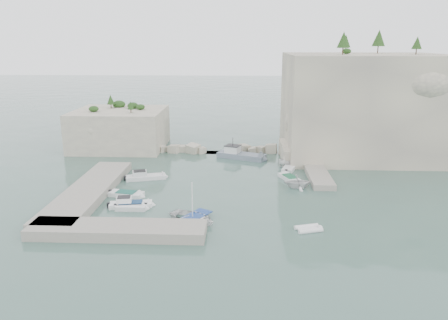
{
  "coord_description": "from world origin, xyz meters",
  "views": [
    {
      "loc": [
        2.69,
        -52.79,
        19.07
      ],
      "look_at": [
        0.0,
        6.0,
        3.0
      ],
      "focal_mm": 35.0,
      "sensor_mm": 36.0,
      "label": 1
    }
  ],
  "objects_px": {
    "tender_east_a": "(298,188)",
    "rowboat": "(193,221)",
    "motorboat_e": "(131,209)",
    "tender_east_c": "(289,170)",
    "work_boat": "(241,158)",
    "motorboat_a": "(146,179)",
    "tender_east_b": "(290,180)",
    "inflatable_dinghy": "(308,230)",
    "motorboat_d": "(131,207)",
    "motorboat_c": "(126,196)",
    "tender_east_d": "(291,167)"
  },
  "relations": [
    {
      "from": "work_boat",
      "to": "tender_east_c",
      "type": "bearing_deg",
      "value": -18.51
    },
    {
      "from": "motorboat_e",
      "to": "tender_east_c",
      "type": "distance_m",
      "value": 26.62
    },
    {
      "from": "tender_east_a",
      "to": "tender_east_b",
      "type": "xyz_separation_m",
      "value": [
        -0.74,
        3.33,
        0.0
      ]
    },
    {
      "from": "motorboat_a",
      "to": "tender_east_d",
      "type": "bearing_deg",
      "value": 3.1
    },
    {
      "from": "motorboat_d",
      "to": "work_boat",
      "type": "distance_m",
      "value": 26.39
    },
    {
      "from": "motorboat_d",
      "to": "work_boat",
      "type": "height_order",
      "value": "work_boat"
    },
    {
      "from": "motorboat_d",
      "to": "tender_east_d",
      "type": "xyz_separation_m",
      "value": [
        20.81,
        18.2,
        0.0
      ]
    },
    {
      "from": "tender_east_a",
      "to": "motorboat_e",
      "type": "bearing_deg",
      "value": 109.66
    },
    {
      "from": "motorboat_e",
      "to": "work_boat",
      "type": "bearing_deg",
      "value": 61.62
    },
    {
      "from": "motorboat_a",
      "to": "tender_east_c",
      "type": "distance_m",
      "value": 21.79
    },
    {
      "from": "motorboat_c",
      "to": "tender_east_c",
      "type": "relative_size",
      "value": 0.98
    },
    {
      "from": "motorboat_e",
      "to": "tender_east_d",
      "type": "xyz_separation_m",
      "value": [
        20.54,
        19.0,
        0.0
      ]
    },
    {
      "from": "motorboat_a",
      "to": "tender_east_a",
      "type": "bearing_deg",
      "value": -23.57
    },
    {
      "from": "tender_east_a",
      "to": "rowboat",
      "type": "bearing_deg",
      "value": 129.35
    },
    {
      "from": "motorboat_d",
      "to": "motorboat_e",
      "type": "bearing_deg",
      "value": -81.51
    },
    {
      "from": "tender_east_d",
      "to": "tender_east_a",
      "type": "bearing_deg",
      "value": 171.5
    },
    {
      "from": "tender_east_c",
      "to": "work_boat",
      "type": "distance_m",
      "value": 9.8
    },
    {
      "from": "tender_east_c",
      "to": "motorboat_a",
      "type": "bearing_deg",
      "value": 123.39
    },
    {
      "from": "motorboat_e",
      "to": "tender_east_c",
      "type": "xyz_separation_m",
      "value": [
        20.17,
        17.37,
        0.0
      ]
    },
    {
      "from": "rowboat",
      "to": "tender_east_a",
      "type": "xyz_separation_m",
      "value": [
        12.82,
        11.94,
        0.0
      ]
    },
    {
      "from": "tender_east_c",
      "to": "work_boat",
      "type": "xyz_separation_m",
      "value": [
        -7.42,
        6.4,
        0.0
      ]
    },
    {
      "from": "motorboat_d",
      "to": "tender_east_c",
      "type": "distance_m",
      "value": 26.31
    },
    {
      "from": "rowboat",
      "to": "tender_east_d",
      "type": "xyz_separation_m",
      "value": [
        12.96,
        22.17,
        0.0
      ]
    },
    {
      "from": "tender_east_c",
      "to": "motorboat_d",
      "type": "bearing_deg",
      "value": 147.16
    },
    {
      "from": "motorboat_e",
      "to": "tender_east_a",
      "type": "distance_m",
      "value": 22.21
    },
    {
      "from": "rowboat",
      "to": "tender_east_a",
      "type": "distance_m",
      "value": 17.52
    },
    {
      "from": "motorboat_a",
      "to": "tender_east_c",
      "type": "bearing_deg",
      "value": -0.66
    },
    {
      "from": "motorboat_d",
      "to": "tender_east_c",
      "type": "bearing_deg",
      "value": 28.95
    },
    {
      "from": "tender_east_a",
      "to": "inflatable_dinghy",
      "type": "bearing_deg",
      "value": 174.45
    },
    {
      "from": "tender_east_b",
      "to": "motorboat_c",
      "type": "bearing_deg",
      "value": 87.64
    },
    {
      "from": "tender_east_b",
      "to": "tender_east_c",
      "type": "height_order",
      "value": "same"
    },
    {
      "from": "tender_east_d",
      "to": "tender_east_b",
      "type": "bearing_deg",
      "value": 165.03
    },
    {
      "from": "tender_east_b",
      "to": "tender_east_c",
      "type": "relative_size",
      "value": 0.97
    },
    {
      "from": "motorboat_d",
      "to": "tender_east_d",
      "type": "distance_m",
      "value": 27.64
    },
    {
      "from": "motorboat_e",
      "to": "rowboat",
      "type": "xyz_separation_m",
      "value": [
        7.58,
        -3.16,
        0.0
      ]
    },
    {
      "from": "inflatable_dinghy",
      "to": "tender_east_a",
      "type": "xyz_separation_m",
      "value": [
        0.47,
        13.76,
        0.0
      ]
    },
    {
      "from": "rowboat",
      "to": "inflatable_dinghy",
      "type": "bearing_deg",
      "value": -67.19
    },
    {
      "from": "inflatable_dinghy",
      "to": "motorboat_c",
      "type": "bearing_deg",
      "value": 139.5
    },
    {
      "from": "rowboat",
      "to": "tender_east_a",
      "type": "height_order",
      "value": "tender_east_a"
    },
    {
      "from": "motorboat_c",
      "to": "tender_east_c",
      "type": "xyz_separation_m",
      "value": [
        21.95,
        12.94,
        0.0
      ]
    },
    {
      "from": "motorboat_c",
      "to": "inflatable_dinghy",
      "type": "distance_m",
      "value": 23.66
    },
    {
      "from": "tender_east_b",
      "to": "rowboat",
      "type": "bearing_deg",
      "value": 119.57
    },
    {
      "from": "motorboat_e",
      "to": "tender_east_b",
      "type": "xyz_separation_m",
      "value": [
        19.67,
        12.11,
        0.0
      ]
    },
    {
      "from": "motorboat_d",
      "to": "motorboat_c",
      "type": "bearing_deg",
      "value": 102.56
    },
    {
      "from": "inflatable_dinghy",
      "to": "motorboat_e",
      "type": "bearing_deg",
      "value": 148.89
    },
    {
      "from": "tender_east_c",
      "to": "tender_east_a",
      "type": "bearing_deg",
      "value": -160.28
    },
    {
      "from": "motorboat_a",
      "to": "tender_east_c",
      "type": "relative_size",
      "value": 1.25
    },
    {
      "from": "motorboat_a",
      "to": "tender_east_b",
      "type": "bearing_deg",
      "value": -14.59
    },
    {
      "from": "tender_east_a",
      "to": "tender_east_b",
      "type": "height_order",
      "value": "tender_east_a"
    },
    {
      "from": "work_boat",
      "to": "tender_east_b",
      "type": "bearing_deg",
      "value": -37.06
    }
  ]
}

